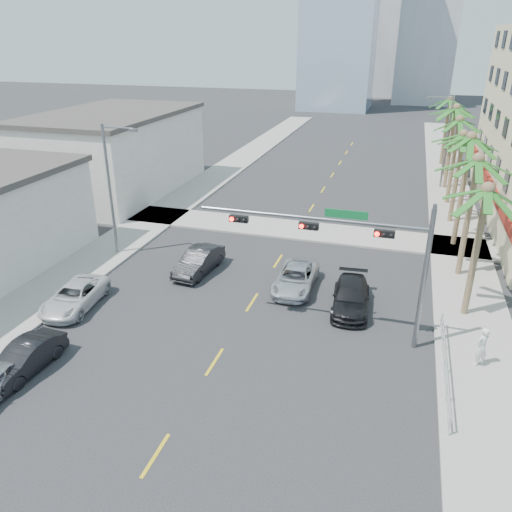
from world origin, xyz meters
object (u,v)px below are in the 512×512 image
Objects in this scene: car_lane_left at (199,261)px; pedestrian at (482,347)px; car_parked_far at (75,296)px; car_lane_right at (351,297)px; traffic_signal_mast at (356,246)px; car_lane_center at (295,278)px; car_parked_mid at (25,358)px.

car_lane_left is 17.33m from pedestrian.
car_lane_left is at bearing -62.02° from pedestrian.
car_parked_far is at bearing -41.21° from pedestrian.
car_lane_right is at bearing -73.62° from pedestrian.
car_lane_center is at bearing 130.42° from traffic_signal_mast.
traffic_signal_mast is 2.25× the size of car_lane_center.
car_parked_far is (-1.40, 5.72, -0.01)m from car_parked_mid.
car_lane_left reaches higher than car_lane_right.
car_lane_right is at bearing 11.30° from car_parked_far.
car_lane_center is at bearing 21.93° from car_parked_far.
car_parked_mid is (-13.78, -7.07, -4.37)m from traffic_signal_mast.
traffic_signal_mast is at bearing -19.98° from car_lane_left.
car_lane_right is 7.41m from pedestrian.
car_lane_center is (10.00, 11.51, -0.01)m from car_parked_mid.
car_parked_far is at bearing -174.91° from traffic_signal_mast.
car_lane_center reaches higher than car_parked_far.
traffic_signal_mast is at bearing 0.07° from car_parked_far.
car_parked_mid is at bearing -81.25° from car_parked_far.
pedestrian reaches higher than car_parked_mid.
pedestrian is at bearing -13.65° from car_lane_left.
traffic_signal_mast is at bearing 29.88° from car_parked_mid.
car_parked_far is (-15.18, -1.35, -4.38)m from traffic_signal_mast.
car_lane_left is at bearing 76.50° from car_parked_mid.
car_parked_far is 0.99× the size of car_lane_center.
car_lane_center is at bearing 1.32° from car_lane_left.
car_parked_mid is 15.25m from car_lane_center.
pedestrian is at bearing 20.28° from car_parked_mid.
car_lane_center is at bearing 51.75° from car_parked_mid.
car_lane_center is (-3.78, 4.44, -4.37)m from traffic_signal_mast.
car_parked_far is 21.26m from pedestrian.
traffic_signal_mast is at bearing -50.15° from pedestrian.
car_parked_mid is at bearing -100.58° from car_lane_left.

